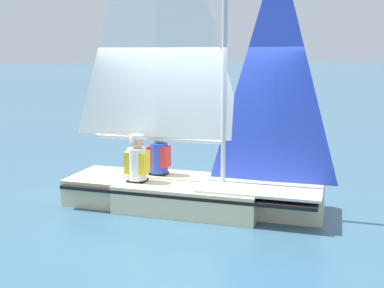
{
  "coord_description": "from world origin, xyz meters",
  "views": [
    {
      "loc": [
        6.37,
        -3.65,
        2.39
      ],
      "look_at": [
        0.0,
        0.0,
        1.02
      ],
      "focal_mm": 45.0,
      "sensor_mm": 36.0,
      "label": 1
    }
  ],
  "objects": [
    {
      "name": "ground_plane",
      "position": [
        0.0,
        0.0,
        0.0
      ],
      "size": [
        260.0,
        260.0,
        0.0
      ],
      "primitive_type": "plane",
      "color": "#38607A"
    },
    {
      "name": "sailboat_main",
      "position": [
        -0.03,
        -0.03,
        0.9
      ],
      "size": [
        3.78,
        3.67,
        5.83
      ],
      "rotation": [
        0.0,
        0.0,
        0.75
      ],
      "color": "beige",
      "rests_on": "ground_plane"
    },
    {
      "name": "sailor_helm",
      "position": [
        -0.68,
        -0.25,
        0.63
      ],
      "size": [
        0.43,
        0.42,
        1.16
      ],
      "rotation": [
        0.0,
        0.0,
        0.75
      ],
      "color": "black",
      "rests_on": "ground_plane"
    },
    {
      "name": "sailor_crew",
      "position": [
        -0.44,
        -0.74,
        0.63
      ],
      "size": [
        0.43,
        0.42,
        1.16
      ],
      "rotation": [
        0.0,
        0.0,
        0.75
      ],
      "color": "black",
      "rests_on": "ground_plane"
    }
  ]
}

